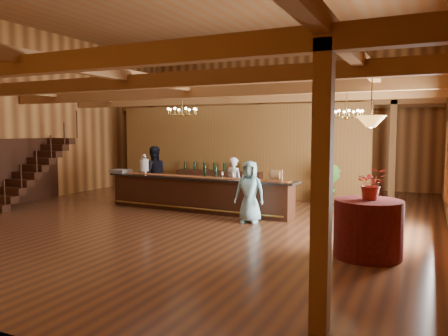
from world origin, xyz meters
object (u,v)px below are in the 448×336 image
at_px(pendant_lamp, 371,121).
at_px(guest, 250,192).
at_px(chandelier_right, 346,113).
at_px(floor_plant, 328,185).
at_px(chandelier_left, 182,111).
at_px(bartender, 234,183).
at_px(tasting_bar, 198,194).
at_px(staff_second, 154,174).
at_px(raffle_drum, 276,175).
at_px(round_table, 368,229).
at_px(backbar_shelf, 219,183).
at_px(beverage_dispenser, 144,164).

relative_size(pendant_lamp, guest, 0.59).
bearing_deg(chandelier_right, pendant_lamp, -73.47).
bearing_deg(pendant_lamp, floor_plant, 109.22).
xyz_separation_m(guest, floor_plant, (1.26, 3.13, -0.13)).
relative_size(chandelier_left, bartender, 0.54).
distance_m(tasting_bar, staff_second, 2.23).
distance_m(chandelier_left, bartender, 2.54).
distance_m(raffle_drum, chandelier_right, 2.34).
height_order(round_table, pendant_lamp, pendant_lamp).
height_order(chandelier_left, guest, chandelier_left).
distance_m(bartender, guest, 1.93).
bearing_deg(chandelier_left, chandelier_right, 14.03).
bearing_deg(bartender, chandelier_left, 64.65).
xyz_separation_m(chandelier_left, staff_second, (-1.77, 1.20, -1.89)).
height_order(backbar_shelf, guest, guest).
bearing_deg(pendant_lamp, guest, 148.36).
height_order(beverage_dispenser, chandelier_right, chandelier_right).
relative_size(raffle_drum, staff_second, 0.19).
distance_m(beverage_dispenser, chandelier_left, 2.28).
height_order(staff_second, guest, staff_second).
bearing_deg(backbar_shelf, chandelier_right, -26.35).
distance_m(pendant_lamp, staff_second, 7.88).
distance_m(raffle_drum, backbar_shelf, 4.28).
xyz_separation_m(tasting_bar, staff_second, (-2.04, 0.83, 0.39)).
relative_size(backbar_shelf, chandelier_left, 3.85).
bearing_deg(floor_plant, staff_second, -163.78).
distance_m(round_table, chandelier_left, 6.04).
height_order(pendant_lamp, guest, pendant_lamp).
bearing_deg(backbar_shelf, tasting_bar, -77.39).
distance_m(backbar_shelf, chandelier_right, 5.53).
xyz_separation_m(round_table, floor_plant, (-1.73, 4.97, 0.12)).
relative_size(raffle_drum, chandelier_left, 0.43).
xyz_separation_m(pendant_lamp, floor_plant, (-1.73, 4.97, -1.78)).
bearing_deg(bartender, chandelier_right, -166.13).
distance_m(bartender, floor_plant, 2.84).
bearing_deg(pendant_lamp, round_table, 0.00).
xyz_separation_m(round_table, pendant_lamp, (-0.00, 0.00, 1.89)).
distance_m(round_table, floor_plant, 5.27).
bearing_deg(floor_plant, backbar_shelf, 173.09).
height_order(tasting_bar, backbar_shelf, tasting_bar).
xyz_separation_m(pendant_lamp, guest, (-2.99, 1.85, -1.65)).
xyz_separation_m(beverage_dispenser, raffle_drum, (4.21, -0.27, -0.11)).
bearing_deg(floor_plant, round_table, -70.78).
relative_size(raffle_drum, guest, 0.22).
xyz_separation_m(raffle_drum, staff_second, (-4.36, 0.97, -0.25)).
bearing_deg(round_table, bartender, 140.18).
relative_size(beverage_dispenser, raffle_drum, 1.76).
xyz_separation_m(backbar_shelf, round_table, (5.57, -5.44, 0.08)).
relative_size(round_table, guest, 0.78).
xyz_separation_m(tasting_bar, beverage_dispenser, (-1.88, 0.13, 0.76)).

